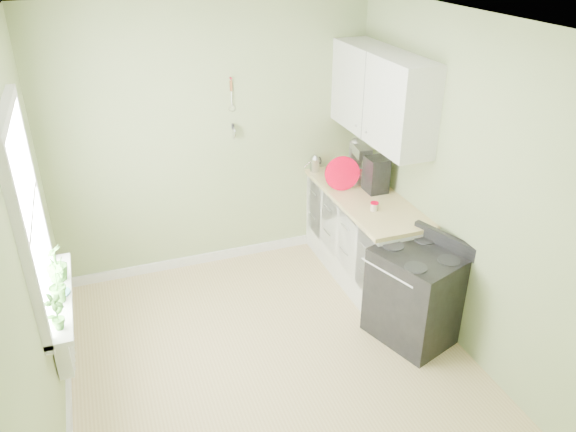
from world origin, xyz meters
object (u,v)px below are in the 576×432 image
object	(u,v)px
kettle	(315,163)
stove	(415,294)
stand_mixer	(360,163)
coffee_maker	(376,176)

from	to	relation	value
kettle	stove	bearing A→B (deg)	-82.51
stove	kettle	distance (m)	1.84
stand_mixer	coffee_maker	world-z (taller)	stand_mixer
stove	kettle	xyz separation A→B (m)	(-0.23, 1.73, 0.58)
stove	coffee_maker	world-z (taller)	coffee_maker
stove	kettle	world-z (taller)	kettle
stand_mixer	stove	bearing A→B (deg)	-95.20
stand_mixer	coffee_maker	bearing A→B (deg)	-88.25
stove	kettle	bearing A→B (deg)	97.49
kettle	coffee_maker	bearing A→B (deg)	-61.23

